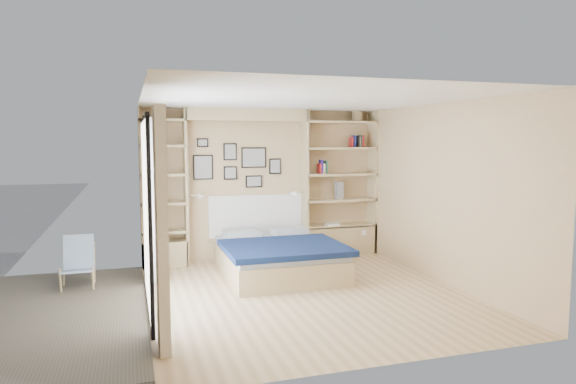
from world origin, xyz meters
name	(u,v)px	position (x,y,z in m)	size (l,w,h in m)	color
ground	(306,293)	(0.00, 0.00, 0.00)	(4.50, 4.50, 0.00)	#D6B485
room_shell	(250,200)	(-0.39, 1.52, 1.08)	(4.50, 4.50, 4.50)	tan
bed	(277,256)	(-0.08, 1.06, 0.27)	(1.69, 2.23, 1.07)	tan
photo_gallery	(236,164)	(-0.45, 2.22, 1.60)	(1.48, 0.02, 0.82)	black
reading_lamps	(248,195)	(-0.30, 2.00, 1.10)	(1.92, 0.12, 0.15)	silver
shelf_decor	(326,158)	(1.08, 2.07, 1.69)	(3.47, 0.23, 2.03)	#A51E1E
deck_chair	(78,263)	(-2.85, 1.21, 0.33)	(0.43, 0.70, 0.70)	tan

